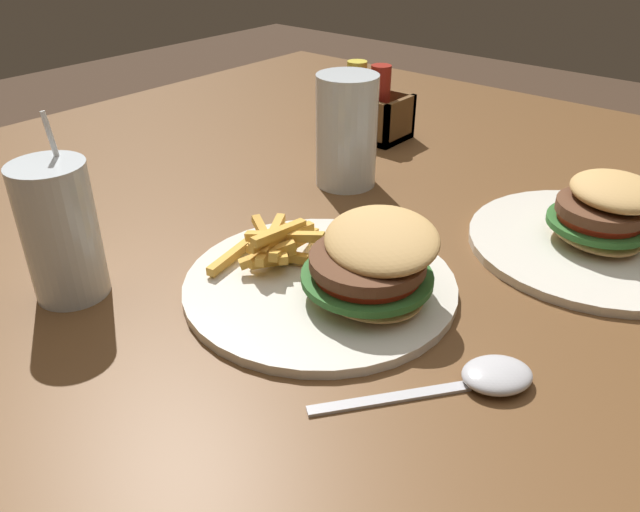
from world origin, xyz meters
The scene contains 7 objects.
dining_table centered at (0.00, 0.00, 0.63)m, with size 1.36×1.28×0.75m.
meal_plate_near centered at (0.07, -0.15, 0.78)m, with size 0.27×0.27×0.09m.
beer_glass centered at (-0.09, 0.07, 0.82)m, with size 0.08×0.08×0.15m.
juice_glass centered at (-0.13, -0.32, 0.82)m, with size 0.07×0.07×0.18m.
spoon centered at (0.25, -0.18, 0.76)m, with size 0.13×0.16×0.02m.
meal_plate_far centered at (0.23, 0.10, 0.78)m, with size 0.27×0.27×0.08m.
condiment_caddy centered at (-0.18, 0.24, 0.80)m, with size 0.13×0.08×0.12m.
Camera 1 is at (0.39, -0.55, 1.10)m, focal length 35.00 mm.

